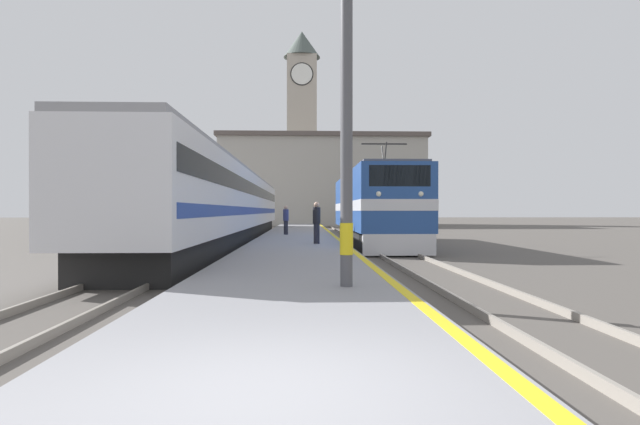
{
  "coord_description": "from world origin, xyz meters",
  "views": [
    {
      "loc": [
        0.26,
        -3.92,
        1.77
      ],
      "look_at": [
        1.37,
        28.67,
        1.66
      ],
      "focal_mm": 28.0,
      "sensor_mm": 36.0,
      "label": 1
    }
  ],
  "objects_px": {
    "person_on_platform": "(286,219)",
    "clock_tower": "(302,121)",
    "passenger_train": "(232,204)",
    "catenary_mast": "(354,67)",
    "second_waiting_passenger": "(317,221)",
    "locomotive_train": "(373,207)"
  },
  "relations": [
    {
      "from": "person_on_platform",
      "to": "clock_tower",
      "type": "bearing_deg",
      "value": 88.8
    },
    {
      "from": "passenger_train",
      "to": "clock_tower",
      "type": "relative_size",
      "value": 1.36
    },
    {
      "from": "passenger_train",
      "to": "catenary_mast",
      "type": "bearing_deg",
      "value": -75.52
    },
    {
      "from": "catenary_mast",
      "to": "clock_tower",
      "type": "height_order",
      "value": "clock_tower"
    },
    {
      "from": "person_on_platform",
      "to": "second_waiting_passenger",
      "type": "xyz_separation_m",
      "value": [
        1.63,
        -8.47,
        0.04
      ]
    },
    {
      "from": "passenger_train",
      "to": "clock_tower",
      "type": "bearing_deg",
      "value": 84.69
    },
    {
      "from": "catenary_mast",
      "to": "locomotive_train",
      "type": "bearing_deg",
      "value": 80.75
    },
    {
      "from": "passenger_train",
      "to": "catenary_mast",
      "type": "distance_m",
      "value": 20.61
    },
    {
      "from": "passenger_train",
      "to": "clock_tower",
      "type": "height_order",
      "value": "clock_tower"
    },
    {
      "from": "locomotive_train",
      "to": "second_waiting_passenger",
      "type": "xyz_separation_m",
      "value": [
        -3.03,
        -4.02,
        -0.64
      ]
    },
    {
      "from": "second_waiting_passenger",
      "to": "passenger_train",
      "type": "bearing_deg",
      "value": 122.15
    },
    {
      "from": "second_waiting_passenger",
      "to": "catenary_mast",
      "type": "bearing_deg",
      "value": -88.26
    },
    {
      "from": "locomotive_train",
      "to": "catenary_mast",
      "type": "distance_m",
      "value": 16.7
    },
    {
      "from": "second_waiting_passenger",
      "to": "clock_tower",
      "type": "relative_size",
      "value": 0.07
    },
    {
      "from": "passenger_train",
      "to": "second_waiting_passenger",
      "type": "bearing_deg",
      "value": -57.85
    },
    {
      "from": "passenger_train",
      "to": "person_on_platform",
      "type": "bearing_deg",
      "value": 16.29
    },
    {
      "from": "person_on_platform",
      "to": "clock_tower",
      "type": "distance_m",
      "value": 44.32
    },
    {
      "from": "locomotive_train",
      "to": "passenger_train",
      "type": "distance_m",
      "value": 8.54
    },
    {
      "from": "locomotive_train",
      "to": "passenger_train",
      "type": "height_order",
      "value": "locomotive_train"
    },
    {
      "from": "locomotive_train",
      "to": "person_on_platform",
      "type": "height_order",
      "value": "locomotive_train"
    },
    {
      "from": "locomotive_train",
      "to": "second_waiting_passenger",
      "type": "distance_m",
      "value": 5.08
    },
    {
      "from": "passenger_train",
      "to": "person_on_platform",
      "type": "xyz_separation_m",
      "value": [
        3.12,
        0.91,
        -0.89
      ]
    }
  ]
}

